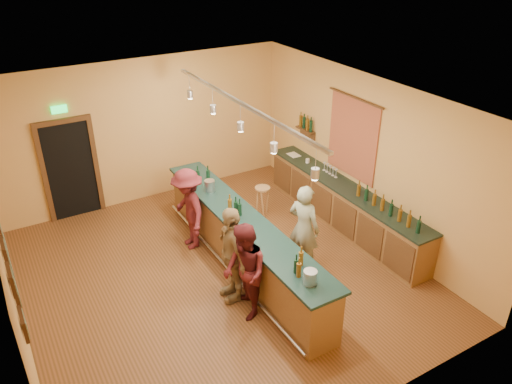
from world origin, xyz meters
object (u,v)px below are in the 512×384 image
customer_a (245,272)px  customer_c (188,209)px  bar_stool (262,193)px  back_counter (344,206)px  bartender (304,228)px  customer_b (232,254)px  tasting_bar (242,239)px

customer_a → customer_c: customer_c is taller
customer_c → bar_stool: bearing=102.4°
back_counter → bar_stool: size_ratio=6.74×
customer_c → bar_stool: customer_c is taller
customer_a → customer_c: (0.02, 2.24, 0.00)m
bartender → bar_stool: bartender is taller
bartender → bar_stool: size_ratio=2.48×
back_counter → bar_stool: 1.73m
customer_b → tasting_bar: bearing=147.2°
back_counter → tasting_bar: size_ratio=0.89×
tasting_bar → customer_c: 1.27m
back_counter → tasting_bar: bearing=-175.8°
back_counter → bar_stool: (-1.21, 1.24, 0.04)m
bar_stool → customer_a: bearing=-126.1°
customer_c → tasting_bar: bearing=29.2°
bartender → customer_c: size_ratio=1.02×
customer_a → bar_stool: 3.16m
back_counter → customer_a: bearing=-157.0°
bartender → customer_b: customer_b is taller
bartender → customer_c: (-1.50, 1.68, -0.02)m
customer_a → bar_stool: size_ratio=2.42×
bartender → bar_stool: bearing=-32.4°
back_counter → customer_a: (-3.06, -1.30, 0.33)m
back_counter → customer_a: customer_a is taller
back_counter → customer_b: (-3.04, -0.83, 0.38)m
back_counter → tasting_bar: tasting_bar is taller
customer_c → bartender: bearing=44.9°
customer_a → customer_b: customer_b is taller
customer_c → bar_stool: 1.87m
customer_a → bartender: bearing=119.8°
tasting_bar → customer_c: size_ratio=3.11×
customer_b → customer_a: bearing=4.4°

